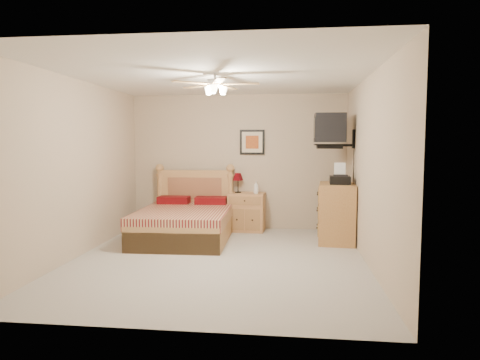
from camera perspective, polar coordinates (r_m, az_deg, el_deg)
The scene contains 17 objects.
floor at distance 6.01m, azimuth -2.90°, elevation -10.57°, with size 4.50×4.50×0.00m, color #A49E94.
ceiling at distance 5.85m, azimuth -3.01°, elevation 13.73°, with size 4.00×4.50×0.04m, color white.
wall_back at distance 8.02m, azimuth -0.28°, elevation 2.42°, with size 4.00×0.04×2.50m, color tan.
wall_front at distance 3.60m, azimuth -8.91°, elevation -0.81°, with size 4.00×0.04×2.50m, color tan.
wall_left at distance 6.44m, azimuth -20.80°, elevation 1.46°, with size 0.04×4.50×2.50m, color tan.
wall_right at distance 5.81m, azimuth 16.90°, elevation 1.22°, with size 0.04×4.50×2.50m, color tan.
bed at distance 7.11m, azimuth -7.46°, elevation -3.13°, with size 1.44×1.89×1.22m, color tan, non-canonical shape.
nightstand at distance 7.85m, azimuth 0.90°, elevation -4.27°, with size 0.64×0.48×0.69m, color #B77F45.
table_lamp at distance 7.88m, azimuth -0.27°, elevation -0.38°, with size 0.19×0.19×0.36m, color #54020A, non-canonical shape.
lotion_bottle at distance 7.73m, azimuth 2.16°, elevation -0.97°, with size 0.09×0.09×0.23m, color white.
framed_picture at distance 7.97m, azimuth 1.64°, elevation 5.06°, with size 0.46×0.04×0.46m, color black.
dresser at distance 7.11m, azimuth 12.77°, elevation -4.30°, with size 0.56×0.81×0.96m, color #9E6131.
fax_machine at distance 6.93m, azimuth 13.20°, elevation 0.84°, with size 0.32×0.34×0.34m, color black, non-canonical shape.
magazine_lower at distance 7.32m, azimuth 12.04°, elevation -0.15°, with size 0.18×0.24×0.02m, color #AB9F8D.
magazine_upper at distance 7.33m, azimuth 12.09°, elevation 0.02°, with size 0.20×0.27×0.02m, color gray.
wall_tv at distance 7.09m, azimuth 13.08°, elevation 6.48°, with size 0.56×0.46×0.58m, color black, non-canonical shape.
ceiling_fan at distance 5.64m, azimuth -3.35°, elevation 12.62°, with size 1.14×1.14×0.28m, color silver, non-canonical shape.
Camera 1 is at (0.96, -5.70, 1.61)m, focal length 32.00 mm.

